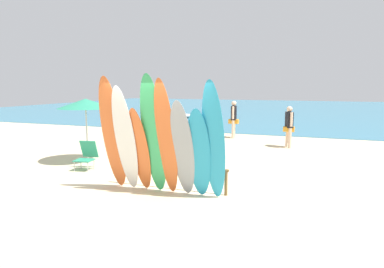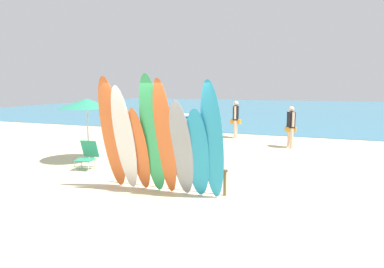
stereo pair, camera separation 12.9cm
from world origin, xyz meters
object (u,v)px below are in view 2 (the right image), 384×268
(beachgoer_midbeach, at_px, (236,117))
(beach_chair_red, at_px, (87,154))
(surfboard_grey_5, at_px, (181,149))
(surfboard_teal_7, at_px, (212,141))
(surfboard_green_3, at_px, (153,135))
(beach_umbrella, at_px, (87,104))
(surfboard_rack, at_px, (169,169))
(surfboard_white_1, at_px, (124,139))
(surfboard_orange_4, at_px, (165,138))
(surfboard_orange_0, at_px, (112,133))
(beachgoer_photographing, at_px, (291,124))
(surfboard_orange_2, at_px, (139,150))
(surfboard_teal_6, at_px, (198,154))
(distant_boat, at_px, (173,115))

(beachgoer_midbeach, xyz_separation_m, beach_chair_red, (-2.57, -7.48, -0.56))
(surfboard_grey_5, height_order, surfboard_teal_7, surfboard_teal_7)
(beachgoer_midbeach, height_order, beach_chair_red, beachgoer_midbeach)
(surfboard_grey_5, bearing_deg, surfboard_green_3, -175.17)
(surfboard_grey_5, bearing_deg, beach_umbrella, 156.16)
(surfboard_grey_5, distance_m, beach_umbrella, 4.79)
(surfboard_teal_7, xyz_separation_m, beachgoer_midbeach, (-1.75, 8.86, -0.29))
(surfboard_rack, distance_m, surfboard_grey_5, 0.90)
(surfboard_white_1, bearing_deg, surfboard_orange_4, 4.01)
(surfboard_orange_0, height_order, beachgoer_photographing, surfboard_orange_0)
(surfboard_rack, distance_m, beachgoer_midbeach, 8.47)
(surfboard_white_1, height_order, surfboard_orange_2, surfboard_white_1)
(beachgoer_photographing, bearing_deg, surfboard_green_3, 138.91)
(beachgoer_photographing, bearing_deg, beach_chair_red, 114.46)
(surfboard_white_1, height_order, surfboard_green_3, surfboard_green_3)
(surfboard_rack, xyz_separation_m, beach_chair_red, (-3.11, 0.95, -0.04))
(beachgoer_midbeach, distance_m, beach_chair_red, 7.93)
(surfboard_orange_2, xyz_separation_m, surfboard_grey_5, (1.07, -0.03, 0.09))
(surfboard_orange_0, distance_m, surfboard_orange_2, 0.76)
(surfboard_orange_4, bearing_deg, beach_chair_red, 160.28)
(surfboard_grey_5, bearing_deg, surfboard_orange_2, -177.93)
(surfboard_white_1, height_order, surfboard_teal_7, surfboard_teal_7)
(surfboard_teal_6, height_order, beachgoer_midbeach, surfboard_teal_6)
(distant_boat, bearing_deg, surfboard_grey_5, -64.71)
(surfboard_teal_6, bearing_deg, beach_chair_red, 159.49)
(surfboard_orange_0, relative_size, surfboard_orange_2, 1.34)
(surfboard_rack, xyz_separation_m, beach_umbrella, (-3.68, 1.73, 1.40))
(surfboard_teal_6, bearing_deg, surfboard_teal_7, -6.07)
(beach_umbrella, distance_m, distant_boat, 15.44)
(surfboard_orange_2, relative_size, surfboard_teal_7, 0.77)
(surfboard_orange_4, height_order, beachgoer_photographing, surfboard_orange_4)
(surfboard_orange_0, xyz_separation_m, beachgoer_midbeach, (0.69, 8.90, -0.34))
(surfboard_orange_0, xyz_separation_m, surfboard_teal_7, (2.45, 0.04, -0.05))
(surfboard_grey_5, relative_size, beachgoer_midbeach, 1.28)
(surfboard_green_3, height_order, surfboard_teal_6, surfboard_green_3)
(surfboard_orange_0, height_order, beachgoer_midbeach, surfboard_orange_0)
(surfboard_rack, distance_m, surfboard_orange_2, 0.87)
(surfboard_rack, xyz_separation_m, surfboard_white_1, (-0.88, -0.52, 0.75))
(surfboard_orange_0, distance_m, surfboard_white_1, 0.38)
(surfboard_orange_2, height_order, beachgoer_midbeach, surfboard_orange_2)
(surfboard_white_1, height_order, distant_boat, surfboard_white_1)
(surfboard_orange_4, xyz_separation_m, surfboard_teal_6, (0.74, 0.08, -0.31))
(surfboard_green_3, height_order, surfboard_orange_4, surfboard_green_3)
(surfboard_green_3, bearing_deg, beachgoer_photographing, 73.60)
(surfboard_orange_2, height_order, surfboard_grey_5, surfboard_grey_5)
(beachgoer_photographing, bearing_deg, surfboard_orange_4, 141.26)
(surfboard_grey_5, bearing_deg, surfboard_orange_0, -175.68)
(beachgoer_photographing, bearing_deg, surfboard_white_1, 134.18)
(surfboard_orange_2, distance_m, surfboard_grey_5, 1.08)
(surfboard_white_1, xyz_separation_m, surfboard_orange_2, (0.32, 0.10, -0.24))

